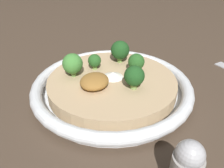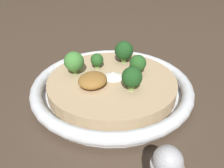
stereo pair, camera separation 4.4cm
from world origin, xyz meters
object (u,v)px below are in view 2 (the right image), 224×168
at_px(broccoli_front_right, 138,64).
at_px(broccoli_front, 132,78).
at_px(broccoli_back, 97,60).
at_px(broccoli_back_left, 74,62).
at_px(risotto_bowl, 112,85).
at_px(broccoli_right, 124,51).

distance_m(broccoli_front_right, broccoli_front, 0.06).
bearing_deg(broccoli_back, broccoli_front, -115.43).
bearing_deg(broccoli_back_left, broccoli_back, -32.64).
distance_m(broccoli_back, broccoli_front_right, 0.09).
relative_size(risotto_bowl, broccoli_back, 9.67).
distance_m(risotto_bowl, broccoli_back, 0.06).
xyz_separation_m(broccoli_front_right, broccoli_back_left, (-0.06, 0.11, 0.01)).
xyz_separation_m(risotto_bowl, broccoli_back, (0.03, 0.05, 0.04)).
bearing_deg(risotto_bowl, broccoli_front, -112.90).
height_order(broccoli_back, broccoli_front_right, broccoli_front_right).
relative_size(risotto_bowl, broccoli_front, 7.15).
distance_m(broccoli_back, broccoli_back_left, 0.05).
height_order(broccoli_back, broccoli_back_left, broccoli_back_left).
xyz_separation_m(broccoli_front, broccoli_right, (0.10, 0.06, 0.00)).
distance_m(broccoli_back_left, broccoli_right, 0.11).
bearing_deg(broccoli_right, risotto_bowl, -174.14).
relative_size(risotto_bowl, broccoli_back_left, 6.65).
distance_m(broccoli_front_right, broccoli_right, 0.06).
bearing_deg(broccoli_back_left, broccoli_front, -91.52).
distance_m(broccoli_front_right, broccoli_back_left, 0.13).
distance_m(risotto_bowl, broccoli_right, 0.09).
xyz_separation_m(risotto_bowl, broccoli_front_right, (0.04, -0.04, 0.04)).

